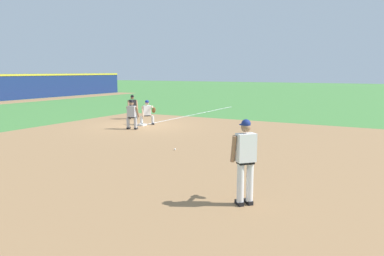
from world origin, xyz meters
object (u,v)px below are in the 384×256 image
Objects in this scene: pitcher at (246,157)px; baseball at (175,149)px; umpire at (132,106)px; baserunner at (132,113)px; first_base_bag at (142,125)px; first_baseman at (148,111)px.

baseball is at bearing 46.26° from pitcher.
umpire is at bearing 46.89° from baseball.
baserunner is 1.00× the size of umpire.
first_base_bag is 0.28× the size of first_baseman.
baserunner is (7.30, 8.71, -0.27)m from pitcher.
umpire reaches higher than first_base_bag.
umpire reaches higher than first_baseman.
pitcher is at bearing -133.74° from baseball.
first_baseman is at bearing 43.82° from baseball.
baserunner is at bearing -142.77° from umpire.
first_base_bag is at bearing -132.78° from umpire.
baserunner and umpire have the same top height.
pitcher is (-8.55, -9.01, 1.01)m from first_base_bag.
baserunner is at bearing -166.32° from first_base_bag.
baseball is at bearing -133.11° from umpire.
baserunner reaches higher than baseball.
pitcher reaches higher than baserunner.
umpire is (3.24, 2.46, 0.00)m from baserunner.
baserunner is at bearing -173.36° from first_baseman.
pitcher is 1.39× the size of first_baseman.
first_base_bag is 12.46m from pitcher.
pitcher reaches higher than umpire.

